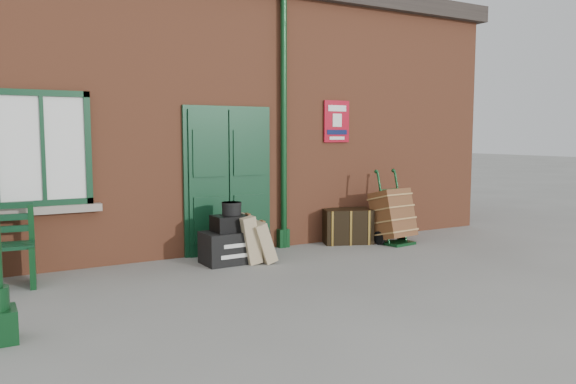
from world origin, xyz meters
TOP-DOWN VIEW (x-y plane):
  - ground at (0.00, 0.00)m, footprint 80.00×80.00m
  - station_building at (-0.00, 3.49)m, footprint 10.30×4.30m
  - houdini_trunk at (-0.49, 0.84)m, footprint 0.93×0.53m
  - strongbox at (-0.54, 0.84)m, footprint 0.51×0.38m
  - hatbox at (-0.51, 0.87)m, footprint 0.28×0.28m
  - suitcase_back at (-0.33, 0.75)m, footprint 0.32×0.49m
  - suitcase_front at (-0.15, 0.65)m, footprint 0.36×0.45m
  - porter_trolley at (2.42, 0.83)m, footprint 0.66×0.70m
  - dark_trunk at (1.78, 1.25)m, footprint 0.93×0.77m

SIDE VIEW (x-z plane):
  - ground at x=0.00m, z-range 0.00..0.00m
  - houdini_trunk at x=-0.49m, z-range 0.00..0.46m
  - dark_trunk at x=1.78m, z-range 0.00..0.58m
  - suitcase_front at x=-0.15m, z-range 0.00..0.60m
  - suitcase_back at x=-0.33m, z-range 0.00..0.69m
  - porter_trolley at x=2.42m, z-range -0.14..1.08m
  - strongbox at x=-0.54m, z-range 0.46..0.69m
  - hatbox at x=-0.51m, z-range 0.69..0.87m
  - station_building at x=0.00m, z-range -0.02..4.34m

